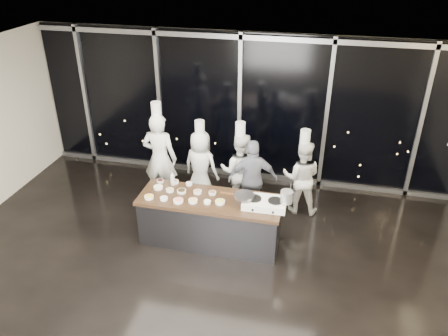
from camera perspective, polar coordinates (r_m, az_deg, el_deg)
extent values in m
plane|color=black|center=(7.31, -3.59, -13.69)|extent=(9.00, 9.00, 0.00)
cube|color=beige|center=(9.42, 2.20, 7.90)|extent=(9.00, 0.02, 3.20)
cube|color=silver|center=(5.69, -4.57, 10.99)|extent=(9.00, 7.00, 0.02)
cube|color=black|center=(9.37, 2.12, 7.78)|extent=(8.90, 0.04, 3.18)
cube|color=gray|center=(8.91, 2.24, 16.74)|extent=(8.90, 0.08, 0.10)
cube|color=gray|center=(9.98, 1.91, -0.68)|extent=(8.90, 0.08, 0.10)
cube|color=gray|center=(10.58, -17.66, 8.90)|extent=(0.08, 0.08, 3.20)
cube|color=gray|center=(9.81, -8.41, 8.45)|extent=(0.08, 0.08, 3.20)
cube|color=gray|center=(9.32, 2.06, 7.67)|extent=(0.08, 0.08, 3.20)
cube|color=gray|center=(9.17, 13.22, 6.57)|extent=(0.08, 0.08, 3.20)
cube|color=gray|center=(9.37, 24.27, 5.22)|extent=(0.08, 0.08, 3.20)
cube|color=#343439|center=(7.72, -1.78, -7.03)|extent=(2.40, 0.80, 0.84)
cube|color=#3C2C19|center=(7.47, -1.83, -4.21)|extent=(2.46, 0.86, 0.06)
cube|color=white|center=(7.25, 5.31, -4.59)|extent=(0.72, 0.45, 0.12)
cylinder|color=black|center=(7.23, 3.95, -3.98)|extent=(0.25, 0.25, 0.02)
cylinder|color=black|center=(7.20, 6.72, -4.27)|extent=(0.25, 0.25, 0.02)
cylinder|color=black|center=(7.08, 3.74, -5.51)|extent=(0.04, 0.02, 0.04)
cylinder|color=black|center=(7.06, 6.39, -5.80)|extent=(0.04, 0.02, 0.04)
cylinder|color=gray|center=(7.22, 2.69, -3.64)|extent=(0.34, 0.34, 0.06)
cube|color=#4C2B14|center=(7.26, 0.43, -3.36)|extent=(0.25, 0.04, 0.02)
cylinder|color=silver|center=(7.12, 8.19, -3.74)|extent=(0.21, 0.21, 0.20)
cylinder|color=white|center=(7.56, -9.77, -3.76)|extent=(0.16, 0.16, 0.04)
cylinder|color=yellow|center=(7.55, -9.78, -3.65)|extent=(0.13, 0.13, 0.01)
cylinder|color=white|center=(7.81, -8.59, -2.53)|extent=(0.16, 0.16, 0.04)
cylinder|color=beige|center=(7.80, -8.60, -2.42)|extent=(0.13, 0.13, 0.01)
cylinder|color=white|center=(8.00, -8.32, -1.71)|extent=(0.12, 0.12, 0.04)
cylinder|color=black|center=(7.99, -8.33, -1.61)|extent=(0.10, 0.10, 0.01)
cylinder|color=white|center=(7.48, -7.86, -3.98)|extent=(0.13, 0.13, 0.04)
cylinder|color=silver|center=(7.47, -7.87, -3.87)|extent=(0.11, 0.11, 0.01)
cylinder|color=white|center=(7.70, -7.08, -2.88)|extent=(0.14, 0.14, 0.04)
cylinder|color=tan|center=(7.70, -7.09, -2.78)|extent=(0.11, 0.11, 0.01)
cylinder|color=white|center=(7.94, -6.43, -1.80)|extent=(0.14, 0.14, 0.04)
cylinder|color=#A27A51|center=(7.94, -6.44, -1.70)|extent=(0.11, 0.11, 0.01)
cylinder|color=white|center=(7.39, -5.99, -4.27)|extent=(0.17, 0.17, 0.04)
cylinder|color=#EC7E61|center=(7.39, -5.99, -4.17)|extent=(0.14, 0.14, 0.01)
cylinder|color=white|center=(7.65, -5.57, -3.04)|extent=(0.16, 0.16, 0.04)
cylinder|color=black|center=(7.64, -5.57, -2.93)|extent=(0.13, 0.13, 0.01)
cylinder|color=white|center=(7.86, -4.58, -2.07)|extent=(0.12, 0.12, 0.04)
cylinder|color=silver|center=(7.85, -4.58, -1.97)|extent=(0.09, 0.09, 0.01)
cylinder|color=white|center=(7.37, -4.08, -4.29)|extent=(0.16, 0.16, 0.04)
cylinder|color=tan|center=(7.36, -4.08, -4.18)|extent=(0.13, 0.13, 0.01)
cylinder|color=white|center=(7.61, -3.48, -3.14)|extent=(0.15, 0.15, 0.04)
cylinder|color=tan|center=(7.60, -3.48, -3.04)|extent=(0.12, 0.12, 0.01)
cylinder|color=white|center=(7.33, -2.20, -4.45)|extent=(0.12, 0.12, 0.04)
cylinder|color=#FDECC9|center=(7.32, -2.20, -4.34)|extent=(0.10, 0.10, 0.01)
cylinder|color=white|center=(7.57, -1.52, -3.27)|extent=(0.13, 0.13, 0.04)
cylinder|color=brown|center=(7.56, -1.53, -3.16)|extent=(0.11, 0.11, 0.01)
cylinder|color=white|center=(7.32, -0.51, -4.46)|extent=(0.17, 0.17, 0.04)
cylinder|color=#D4CE46|center=(7.31, -0.52, -4.35)|extent=(0.14, 0.14, 0.01)
cylinder|color=silver|center=(7.85, -6.73, -1.57)|extent=(0.07, 0.07, 0.20)
cone|color=silver|center=(7.78, -6.79, -0.72)|extent=(0.06, 0.06, 0.07)
imported|color=white|center=(8.75, -8.36, 1.24)|extent=(0.69, 0.45, 1.89)
cylinder|color=white|center=(8.33, -8.86, 7.65)|extent=(0.19, 0.19, 0.26)
imported|color=white|center=(8.77, -3.05, 0.20)|extent=(0.83, 0.64, 1.51)
cylinder|color=white|center=(8.40, -3.19, 5.36)|extent=(0.23, 0.23, 0.26)
imported|color=white|center=(8.54, 2.04, -0.36)|extent=(0.82, 0.66, 1.58)
cylinder|color=white|center=(8.15, 2.15, 5.14)|extent=(0.21, 0.21, 0.26)
imported|color=#121A33|center=(8.25, 3.79, -1.48)|extent=(0.99, 0.60, 1.59)
imported|color=white|center=(8.52, 10.07, -1.19)|extent=(0.75, 0.60, 1.51)
cylinder|color=white|center=(8.14, 10.57, 4.05)|extent=(0.20, 0.20, 0.26)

